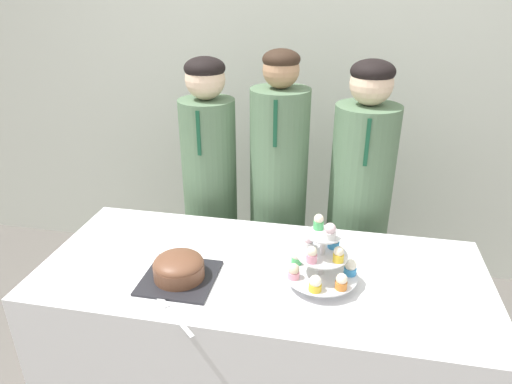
# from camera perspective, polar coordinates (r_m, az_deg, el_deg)

# --- Properties ---
(wall_back) EXTENTS (9.00, 0.06, 2.70)m
(wall_back) POSITION_cam_1_polar(r_m,az_deg,el_deg) (2.89, 5.82, 15.45)
(wall_back) COLOR silver
(wall_back) RESTS_ON ground_plane
(table) EXTENTS (1.77, 0.75, 0.78)m
(table) POSITION_cam_1_polar(r_m,az_deg,el_deg) (2.09, 0.64, -18.34)
(table) COLOR white
(table) RESTS_ON ground_plane
(round_cake) EXTENTS (0.28, 0.28, 0.11)m
(round_cake) POSITION_cam_1_polar(r_m,az_deg,el_deg) (1.78, -9.63, -9.35)
(round_cake) COLOR #232328
(round_cake) RESTS_ON table
(cake_knife) EXTENTS (0.20, 0.19, 0.01)m
(cake_knife) POSITION_cam_1_polar(r_m,az_deg,el_deg) (1.67, -10.88, -14.17)
(cake_knife) COLOR silver
(cake_knife) RESTS_ON table
(cupcake_stand) EXTENTS (0.27, 0.27, 0.28)m
(cupcake_stand) POSITION_cam_1_polar(r_m,az_deg,el_deg) (1.72, 8.33, -8.26)
(cupcake_stand) COLOR silver
(cupcake_stand) RESTS_ON table
(student_0) EXTENTS (0.28, 0.29, 1.49)m
(student_0) POSITION_cam_1_polar(r_m,az_deg,el_deg) (2.49, -5.66, -1.31)
(student_0) COLOR #567556
(student_0) RESTS_ON ground_plane
(student_1) EXTENTS (0.29, 0.30, 1.54)m
(student_1) POSITION_cam_1_polar(r_m,az_deg,el_deg) (2.42, 2.76, -1.89)
(student_1) COLOR #567556
(student_1) RESTS_ON ground_plane
(student_2) EXTENTS (0.31, 0.31, 1.51)m
(student_2) POSITION_cam_1_polar(r_m,az_deg,el_deg) (2.40, 12.58, -2.98)
(student_2) COLOR #567556
(student_2) RESTS_ON ground_plane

